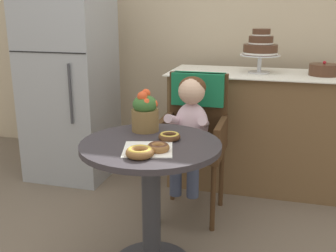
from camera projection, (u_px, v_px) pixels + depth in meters
The scene contains 13 objects.
back_wall at pixel (214, 11), 3.60m from camera, with size 4.80×0.10×2.70m, color #C1AD8E.
cafe_table at pixel (151, 181), 2.12m from camera, with size 0.72×0.72×0.72m.
wicker_chair at pixel (195, 121), 2.75m from camera, with size 0.42×0.45×0.95m.
seated_child at pixel (190, 122), 2.60m from camera, with size 0.27×0.32×0.73m.
paper_napkin at pixel (148, 149), 1.96m from camera, with size 0.23×0.23×0.00m, color white.
donut_front at pixel (158, 147), 1.94m from camera, with size 0.11×0.11×0.04m.
donut_mid at pixel (140, 152), 1.86m from camera, with size 0.13×0.13×0.04m.
donut_side at pixel (169, 136), 2.11m from camera, with size 0.11×0.11×0.03m.
flower_vase at pixel (145, 111), 2.24m from camera, with size 0.15×0.15×0.23m.
display_counter at pixel (269, 130), 3.20m from camera, with size 1.56×0.62×0.90m.
tiered_cake_stand at pixel (260, 47), 3.05m from camera, with size 0.30×0.30×0.33m.
round_layer_cake at pixel (324, 70), 2.97m from camera, with size 0.21×0.21×0.11m.
refrigerator at pixel (69, 75), 3.32m from camera, with size 0.64×0.63×1.70m.
Camera 1 is at (0.61, -1.86, 1.38)m, focal length 43.71 mm.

